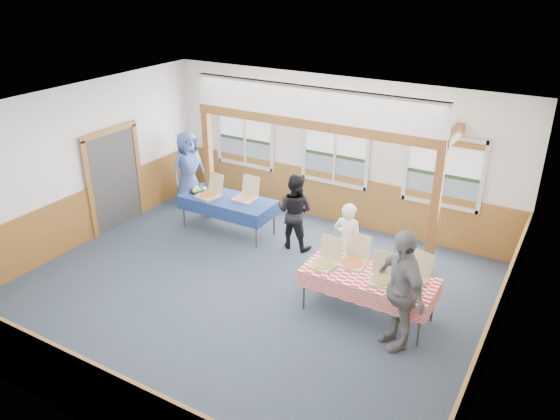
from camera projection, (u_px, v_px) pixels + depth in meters
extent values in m
plane|color=#2B3646|center=(247.00, 294.00, 9.53)|extent=(8.00, 8.00, 0.00)
plane|color=white|center=(242.00, 114.00, 8.20)|extent=(8.00, 8.00, 0.00)
plane|color=silver|center=(336.00, 152.00, 11.61)|extent=(8.00, 0.00, 8.00)
plane|color=silver|center=(72.00, 323.00, 6.12)|extent=(8.00, 0.00, 8.00)
plane|color=silver|center=(75.00, 168.00, 10.70)|extent=(0.00, 8.00, 8.00)
plane|color=silver|center=(503.00, 276.00, 7.03)|extent=(0.00, 8.00, 8.00)
cube|color=brown|center=(334.00, 197.00, 12.03)|extent=(7.98, 0.05, 1.10)
cube|color=brown|center=(87.00, 393.00, 6.57)|extent=(7.98, 0.05, 1.10)
cube|color=brown|center=(84.00, 216.00, 11.13)|extent=(0.05, 6.98, 1.10)
cube|color=brown|center=(488.00, 341.00, 7.48)|extent=(0.05, 6.98, 1.10)
cube|color=#373737|center=(114.00, 180.00, 11.62)|extent=(0.06, 1.30, 2.10)
cube|color=silver|center=(245.00, 164.00, 12.91)|extent=(1.52, 0.05, 0.08)
cube|color=silver|center=(244.00, 107.00, 12.34)|extent=(1.52, 0.05, 0.08)
cube|color=silver|center=(219.00, 132.00, 12.96)|extent=(0.08, 0.05, 1.46)
cube|color=silver|center=(272.00, 141.00, 12.28)|extent=(0.08, 0.05, 1.46)
cube|color=silver|center=(245.00, 136.00, 12.62)|extent=(0.05, 0.05, 1.30)
cube|color=slate|center=(246.00, 152.00, 12.82)|extent=(1.40, 0.02, 0.52)
cube|color=#22381C|center=(246.00, 140.00, 12.69)|extent=(1.40, 0.02, 0.08)
cube|color=silver|center=(245.00, 123.00, 12.53)|extent=(1.40, 0.02, 0.70)
cube|color=brown|center=(243.00, 111.00, 12.36)|extent=(1.40, 0.07, 0.10)
cube|color=silver|center=(334.00, 183.00, 11.85)|extent=(1.52, 0.05, 0.08)
cube|color=silver|center=(336.00, 121.00, 11.28)|extent=(1.52, 0.05, 0.08)
cube|color=silver|center=(304.00, 147.00, 11.91)|extent=(0.08, 0.05, 1.46)
cube|color=silver|center=(367.00, 158.00, 11.23)|extent=(0.08, 0.05, 1.46)
cube|color=silver|center=(335.00, 152.00, 11.57)|extent=(0.05, 0.05, 1.30)
cube|color=slate|center=(335.00, 169.00, 11.76)|extent=(1.40, 0.02, 0.52)
cube|color=#22381C|center=(335.00, 156.00, 11.64)|extent=(1.40, 0.02, 0.08)
cube|color=silver|center=(336.00, 138.00, 11.47)|extent=(1.40, 0.02, 0.70)
cube|color=brown|center=(336.00, 125.00, 11.31)|extent=(1.40, 0.07, 0.10)
cube|color=silver|center=(439.00, 204.00, 10.80)|extent=(1.52, 0.05, 0.08)
cube|color=silver|center=(448.00, 137.00, 10.22)|extent=(1.52, 0.05, 0.08)
cube|color=silver|center=(406.00, 165.00, 10.85)|extent=(0.08, 0.05, 1.46)
cube|color=silver|center=(483.00, 179.00, 10.17)|extent=(0.08, 0.05, 1.46)
cube|color=silver|center=(443.00, 172.00, 10.51)|extent=(0.05, 0.05, 1.30)
cube|color=slate|center=(441.00, 190.00, 10.70)|extent=(1.40, 0.02, 0.52)
cube|color=#22381C|center=(443.00, 175.00, 10.58)|extent=(1.40, 0.02, 0.08)
cube|color=silver|center=(446.00, 156.00, 10.42)|extent=(1.40, 0.02, 0.70)
cube|color=brown|center=(447.00, 142.00, 10.25)|extent=(1.40, 0.07, 0.10)
cube|color=brown|center=(209.00, 166.00, 11.99)|extent=(0.15, 0.15, 2.40)
cube|color=brown|center=(434.00, 214.00, 9.69)|extent=(0.15, 0.15, 2.40)
cube|color=brown|center=(311.00, 124.00, 10.30)|extent=(5.15, 0.18, 0.18)
cylinder|color=#373737|center=(184.00, 212.00, 11.76)|extent=(0.04, 0.04, 0.73)
cylinder|color=#373737|center=(204.00, 201.00, 12.31)|extent=(0.04, 0.04, 0.73)
cylinder|color=#373737|center=(256.00, 232.00, 10.91)|extent=(0.04, 0.04, 0.73)
cylinder|color=#373737|center=(274.00, 219.00, 11.46)|extent=(0.04, 0.04, 0.73)
cube|color=#373737|center=(228.00, 199.00, 11.46)|extent=(2.01, 0.92, 0.03)
cube|color=navy|center=(228.00, 198.00, 11.45)|extent=(2.07, 0.98, 0.01)
cube|color=navy|center=(215.00, 212.00, 11.16)|extent=(2.03, 0.11, 0.28)
cube|color=navy|center=(240.00, 198.00, 11.86)|extent=(2.03, 0.11, 0.28)
cylinder|color=#373737|center=(304.00, 290.00, 8.98)|extent=(0.04, 0.04, 0.73)
cylinder|color=#373737|center=(324.00, 270.00, 9.56)|extent=(0.04, 0.04, 0.73)
cylinder|color=#373737|center=(419.00, 326.00, 8.09)|extent=(0.04, 0.04, 0.73)
cylinder|color=#373737|center=(433.00, 302.00, 8.67)|extent=(0.04, 0.04, 0.73)
cube|color=#373737|center=(369.00, 276.00, 8.67)|extent=(2.08, 0.90, 0.03)
cube|color=red|center=(369.00, 275.00, 8.66)|extent=(2.14, 0.96, 0.01)
cube|color=red|center=(357.00, 297.00, 8.36)|extent=(2.12, 0.05, 0.28)
cube|color=red|center=(379.00, 270.00, 9.08)|extent=(2.12, 0.05, 0.28)
cube|color=tan|center=(208.00, 196.00, 11.50)|extent=(0.48, 0.48, 0.05)
cylinder|color=gold|center=(208.00, 195.00, 11.49)|extent=(0.42, 0.42, 0.01)
cube|color=tan|center=(216.00, 183.00, 11.58)|extent=(0.42, 0.17, 0.41)
cube|color=tan|center=(245.00, 199.00, 11.37)|extent=(0.41, 0.41, 0.05)
cylinder|color=tan|center=(245.00, 197.00, 11.36)|extent=(0.36, 0.36, 0.01)
cube|color=tan|center=(251.00, 185.00, 11.47)|extent=(0.41, 0.10, 0.40)
cube|color=tan|center=(323.00, 265.00, 8.88)|extent=(0.45, 0.45, 0.05)
cylinder|color=#D08D41|center=(323.00, 264.00, 8.87)|extent=(0.39, 0.39, 0.01)
cube|color=tan|center=(331.00, 248.00, 8.97)|extent=(0.41, 0.14, 0.39)
cube|color=tan|center=(353.00, 264.00, 8.93)|extent=(0.42, 0.42, 0.05)
cylinder|color=gold|center=(353.00, 262.00, 8.92)|extent=(0.37, 0.37, 0.01)
cube|color=tan|center=(359.00, 246.00, 9.03)|extent=(0.41, 0.11, 0.40)
cube|color=tan|center=(381.00, 281.00, 8.44)|extent=(0.44, 0.44, 0.04)
cylinder|color=#D08D41|center=(382.00, 280.00, 8.43)|extent=(0.38, 0.38, 0.01)
cube|color=tan|center=(385.00, 263.00, 8.55)|extent=(0.38, 0.16, 0.37)
cube|color=tan|center=(411.00, 282.00, 8.43)|extent=(0.49, 0.49, 0.05)
cylinder|color=tan|center=(411.00, 280.00, 8.42)|extent=(0.43, 0.43, 0.01)
cube|color=tan|center=(421.00, 263.00, 8.50)|extent=(0.42, 0.19, 0.40)
cylinder|color=black|center=(199.00, 191.00, 11.79)|extent=(0.42, 0.42, 0.03)
cylinder|color=silver|center=(199.00, 190.00, 11.78)|extent=(0.10, 0.10, 0.04)
sphere|color=#2E742C|center=(203.00, 191.00, 11.72)|extent=(0.10, 0.10, 0.10)
sphere|color=silver|center=(204.00, 189.00, 11.81)|extent=(0.10, 0.10, 0.10)
sphere|color=#2E742C|center=(201.00, 188.00, 11.88)|extent=(0.10, 0.10, 0.10)
sphere|color=silver|center=(197.00, 188.00, 11.86)|extent=(0.10, 0.10, 0.10)
sphere|color=#2E742C|center=(194.00, 189.00, 11.78)|extent=(0.10, 0.10, 0.10)
sphere|color=silver|center=(195.00, 191.00, 11.70)|extent=(0.10, 0.10, 0.10)
sphere|color=#2E742C|center=(199.00, 192.00, 11.67)|extent=(0.10, 0.10, 0.10)
cylinder|color=#924718|center=(417.00, 293.00, 8.04)|extent=(0.07, 0.07, 0.15)
imported|color=silver|center=(347.00, 242.00, 9.68)|extent=(0.55, 0.36, 1.51)
imported|color=black|center=(295.00, 211.00, 10.79)|extent=(0.78, 0.62, 1.56)
imported|color=#3D5399|center=(188.00, 168.00, 12.76)|extent=(0.79, 0.99, 1.76)
imported|color=gray|center=(400.00, 289.00, 7.91)|extent=(1.16, 1.08, 1.91)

